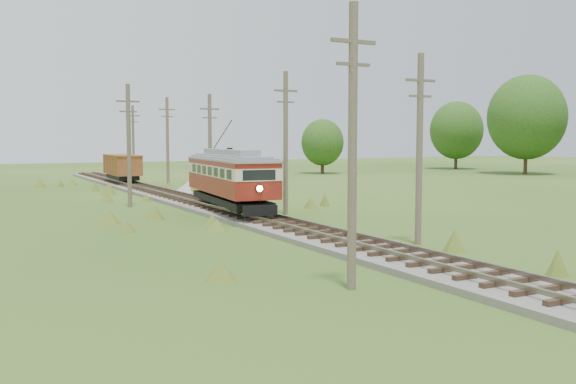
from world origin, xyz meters
TOP-DOWN VIEW (x-y plane):
  - railbed_main at (0.00, 34.00)m, footprint 3.60×96.00m
  - streetcar at (-0.00, 32.46)m, footprint 4.03×11.97m
  - gondola at (0.00, 61.89)m, footprint 2.73×7.91m
  - gravel_pile at (3.57, 50.29)m, footprint 3.03×3.22m
  - utility_pole_r_2 at (3.30, 18.00)m, footprint 1.60×0.30m
  - utility_pole_r_3 at (3.20, 31.00)m, footprint 1.60×0.30m
  - utility_pole_r_4 at (3.00, 44.00)m, footprint 1.60×0.30m
  - utility_pole_r_5 at (3.40, 57.00)m, footprint 1.60×0.30m
  - utility_pole_r_6 at (3.20, 70.00)m, footprint 1.60×0.30m
  - utility_pole_l_a at (-4.20, 12.00)m, footprint 1.60×0.30m
  - utility_pole_l_b at (-4.50, 40.00)m, footprint 1.60×0.30m
  - tree_right_4 at (54.00, 58.00)m, footprint 10.50×10.50m
  - tree_right_5 at (56.00, 74.00)m, footprint 8.40×8.40m
  - tree_mid_b at (30.00, 72.00)m, footprint 5.88×5.88m

SIDE VIEW (x-z plane):
  - railbed_main at x=0.00m, z-range -0.09..0.48m
  - gravel_pile at x=3.57m, z-range -0.04..1.07m
  - gondola at x=0.00m, z-range 0.67..3.27m
  - streetcar at x=0.00m, z-range -0.17..5.25m
  - utility_pole_r_4 at x=3.00m, z-range 0.12..8.52m
  - tree_mid_b at x=30.00m, z-range 0.54..8.12m
  - utility_pole_r_2 at x=3.30m, z-range 0.12..8.72m
  - utility_pole_l_b at x=-4.50m, z-range 0.12..8.72m
  - utility_pole_r_6 at x=3.20m, z-range 0.12..8.82m
  - utility_pole_r_5 at x=3.40m, z-range 0.13..9.03m
  - utility_pole_r_3 at x=3.20m, z-range 0.13..9.13m
  - utility_pole_l_a at x=-4.20m, z-range 0.13..9.13m
  - tree_right_5 at x=56.00m, z-range 0.78..11.60m
  - tree_right_4 at x=54.00m, z-range 0.98..14.51m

